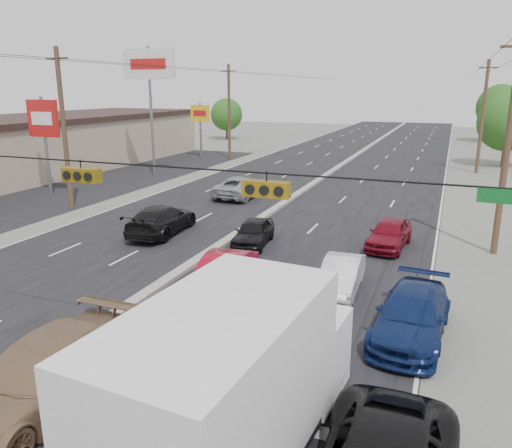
# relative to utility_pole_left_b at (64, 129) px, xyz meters

# --- Properties ---
(ground) EXTENTS (200.00, 200.00, 0.00)m
(ground) POSITION_rel_utility_pole_left_b_xyz_m (12.50, -15.00, -5.11)
(ground) COLOR #606356
(ground) RESTS_ON ground
(road_surface) EXTENTS (20.00, 160.00, 0.02)m
(road_surface) POSITION_rel_utility_pole_left_b_xyz_m (12.50, 15.00, -5.11)
(road_surface) COLOR black
(road_surface) RESTS_ON ground
(center_median) EXTENTS (0.50, 160.00, 0.20)m
(center_median) POSITION_rel_utility_pole_left_b_xyz_m (12.50, 15.00, -5.01)
(center_median) COLOR gray
(center_median) RESTS_ON ground
(strip_mall) EXTENTS (12.00, 42.00, 4.60)m
(strip_mall) POSITION_rel_utility_pole_left_b_xyz_m (-13.50, 10.00, -2.81)
(strip_mall) COLOR tan
(strip_mall) RESTS_ON ground
(parking_lot) EXTENTS (10.00, 42.00, 0.02)m
(parking_lot) POSITION_rel_utility_pole_left_b_xyz_m (-4.50, 10.00, -5.11)
(parking_lot) COLOR black
(parking_lot) RESTS_ON ground
(utility_pole_left_b) EXTENTS (1.60, 0.30, 10.00)m
(utility_pole_left_b) POSITION_rel_utility_pole_left_b_xyz_m (0.00, 0.00, 0.00)
(utility_pole_left_b) COLOR #422D1E
(utility_pole_left_b) RESTS_ON ground
(utility_pole_left_c) EXTENTS (1.60, 0.30, 10.00)m
(utility_pole_left_c) POSITION_rel_utility_pole_left_b_xyz_m (0.00, 25.00, 0.00)
(utility_pole_left_c) COLOR #422D1E
(utility_pole_left_c) RESTS_ON ground
(utility_pole_right_b) EXTENTS (1.60, 0.30, 10.00)m
(utility_pole_right_b) POSITION_rel_utility_pole_left_b_xyz_m (25.00, 0.00, 0.00)
(utility_pole_right_b) COLOR #422D1E
(utility_pole_right_b) RESTS_ON ground
(utility_pole_right_c) EXTENTS (1.60, 0.30, 10.00)m
(utility_pole_right_c) POSITION_rel_utility_pole_left_b_xyz_m (25.00, 25.00, 0.00)
(utility_pole_right_c) COLOR #422D1E
(utility_pole_right_c) RESTS_ON ground
(traffic_signals) EXTENTS (25.00, 0.30, 0.54)m
(traffic_signals) POSITION_rel_utility_pole_left_b_xyz_m (13.90, -15.00, 0.39)
(traffic_signals) COLOR black
(traffic_signals) RESTS_ON ground
(pole_sign_mid) EXTENTS (2.60, 0.25, 7.00)m
(pole_sign_mid) POSITION_rel_utility_pole_left_b_xyz_m (-4.50, 3.00, 0.01)
(pole_sign_mid) COLOR slate
(pole_sign_mid) RESTS_ON ground
(pole_sign_billboard) EXTENTS (5.00, 0.25, 11.00)m
(pole_sign_billboard) POSITION_rel_utility_pole_left_b_xyz_m (-2.00, 13.00, 3.76)
(pole_sign_billboard) COLOR slate
(pole_sign_billboard) RESTS_ON ground
(pole_sign_far) EXTENTS (2.20, 0.25, 6.00)m
(pole_sign_far) POSITION_rel_utility_pole_left_b_xyz_m (-3.50, 25.00, -0.70)
(pole_sign_far) COLOR slate
(pole_sign_far) RESTS_ON ground
(tree_left_far) EXTENTS (4.80, 4.80, 6.12)m
(tree_left_far) POSITION_rel_utility_pole_left_b_xyz_m (-9.50, 45.00, -1.39)
(tree_left_far) COLOR #382619
(tree_left_far) RESTS_ON ground
(tree_right_mid) EXTENTS (5.60, 5.60, 7.14)m
(tree_right_mid) POSITION_rel_utility_pole_left_b_xyz_m (27.50, 30.00, -0.77)
(tree_right_mid) COLOR #382619
(tree_right_mid) RESTS_ON ground
(tree_right_far) EXTENTS (6.40, 6.40, 8.16)m
(tree_right_far) POSITION_rel_utility_pole_left_b_xyz_m (28.50, 55.00, -0.15)
(tree_right_far) COLOR #382619
(tree_right_far) RESTS_ON ground
(box_truck) EXTENTS (3.24, 7.78, 3.85)m
(box_truck) POSITION_rel_utility_pole_left_b_xyz_m (19.19, -17.20, -3.13)
(box_truck) COLOR black
(box_truck) RESTS_ON ground
(tan_sedan) EXTENTS (2.38, 5.77, 1.67)m
(tan_sedan) POSITION_rel_utility_pole_left_b_xyz_m (13.90, -16.92, -4.27)
(tan_sedan) COLOR #876849
(tan_sedan) RESTS_ON ground
(red_sedan) EXTENTS (1.83, 4.52, 1.46)m
(red_sedan) POSITION_rel_utility_pole_left_b_xyz_m (15.04, -9.01, -4.38)
(red_sedan) COLOR maroon
(red_sedan) RESTS_ON ground
(queue_car_a) EXTENTS (1.96, 3.97, 1.30)m
(queue_car_a) POSITION_rel_utility_pole_left_b_xyz_m (13.90, -2.96, -4.46)
(queue_car_a) COLOR black
(queue_car_a) RESTS_ON ground
(queue_car_b) EXTENTS (1.51, 3.97, 1.29)m
(queue_car_b) POSITION_rel_utility_pole_left_b_xyz_m (19.20, -7.21, -4.46)
(queue_car_b) COLOR silver
(queue_car_b) RESTS_ON ground
(queue_car_d) EXTENTS (2.40, 5.19, 1.47)m
(queue_car_d) POSITION_rel_utility_pole_left_b_xyz_m (22.02, -10.04, -4.37)
(queue_car_d) COLOR #101F50
(queue_car_d) RESTS_ON ground
(queue_car_e) EXTENTS (2.07, 4.28, 1.41)m
(queue_car_e) POSITION_rel_utility_pole_left_b_xyz_m (20.24, -0.94, -4.40)
(queue_car_e) COLOR maroon
(queue_car_e) RESTS_ON ground
(oncoming_near) EXTENTS (2.56, 5.43, 1.53)m
(oncoming_near) POSITION_rel_utility_pole_left_b_xyz_m (8.59, -2.88, -4.34)
(oncoming_near) COLOR black
(oncoming_near) RESTS_ON ground
(oncoming_far) EXTENTS (2.62, 5.43, 1.49)m
(oncoming_far) POSITION_rel_utility_pole_left_b_xyz_m (8.91, 7.26, -4.36)
(oncoming_far) COLOR #93969A
(oncoming_far) RESTS_ON ground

